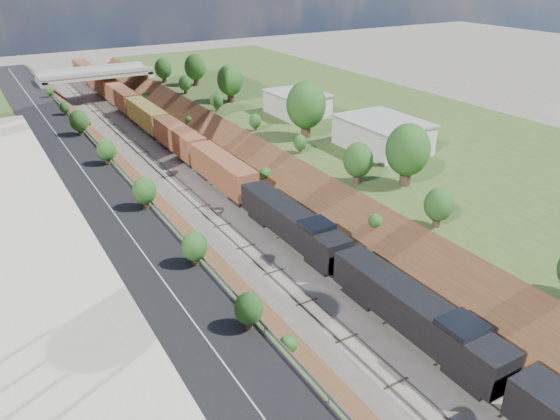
% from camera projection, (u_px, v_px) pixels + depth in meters
% --- Properties ---
extents(platform_right, '(44.00, 180.00, 5.00)m').
position_uv_depth(platform_right, '(393.00, 140.00, 89.98)').
color(platform_right, '#395021').
rests_on(platform_right, ground).
extents(embankment_left, '(10.00, 180.00, 10.00)m').
position_uv_depth(embankment_left, '(132.00, 212.00, 70.80)').
color(embankment_left, brown).
rests_on(embankment_left, ground).
extents(embankment_right, '(10.00, 180.00, 10.00)m').
position_uv_depth(embankment_right, '(278.00, 180.00, 80.92)').
color(embankment_right, brown).
rests_on(embankment_right, ground).
extents(rail_left_track, '(1.58, 180.00, 0.18)m').
position_uv_depth(rail_left_track, '(193.00, 198.00, 74.63)').
color(rail_left_track, gray).
rests_on(rail_left_track, ground).
extents(rail_right_track, '(1.58, 180.00, 0.18)m').
position_uv_depth(rail_right_track, '(227.00, 190.00, 77.02)').
color(rail_right_track, gray).
rests_on(rail_right_track, ground).
extents(road, '(8.00, 180.00, 0.10)m').
position_uv_depth(road, '(91.00, 182.00, 66.60)').
color(road, black).
rests_on(road, platform_left).
extents(guardrail, '(0.10, 171.00, 0.70)m').
position_uv_depth(guardrail, '(124.00, 173.00, 68.12)').
color(guardrail, '#99999E').
rests_on(guardrail, platform_left).
extents(overpass, '(24.50, 8.30, 7.40)m').
position_uv_depth(overpass, '(96.00, 80.00, 122.20)').
color(overpass, gray).
rests_on(overpass, ground).
extents(white_building_near, '(9.00, 12.00, 4.00)m').
position_uv_depth(white_building_near, '(382.00, 135.00, 77.46)').
color(white_building_near, silver).
rests_on(white_building_near, platform_right).
extents(white_building_far, '(8.00, 10.00, 3.60)m').
position_uv_depth(white_building_far, '(297.00, 104.00, 94.50)').
color(white_building_far, silver).
rests_on(white_building_far, platform_right).
extents(tree_right_large, '(5.25, 5.25, 7.61)m').
position_uv_depth(tree_right_large, '(408.00, 150.00, 64.09)').
color(tree_right_large, '#473323').
rests_on(tree_right_large, platform_right).
extents(tree_left_crest, '(2.45, 2.45, 3.55)m').
position_uv_depth(tree_left_crest, '(286.00, 339.00, 36.22)').
color(tree_left_crest, '#473323').
rests_on(tree_left_crest, platform_left).
extents(freight_train, '(3.19, 162.04, 4.73)m').
position_uv_depth(freight_train, '(183.00, 141.00, 88.84)').
color(freight_train, black).
rests_on(freight_train, ground).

